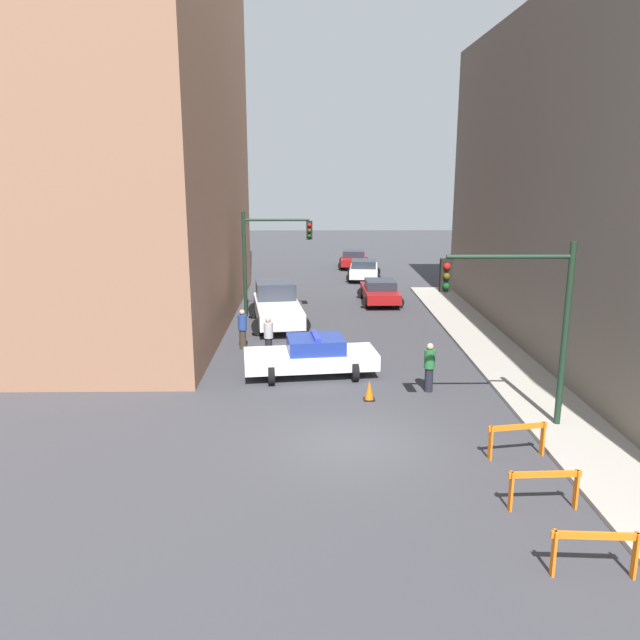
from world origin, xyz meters
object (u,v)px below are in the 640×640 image
at_px(pedestrian_crossing, 269,337).
at_px(traffic_cone, 369,391).
at_px(parked_car_near, 380,291).
at_px(parked_car_mid, 364,269).
at_px(traffic_light_far, 267,249).
at_px(pedestrian_sidewalk, 429,367).
at_px(parked_car_far, 354,258).
at_px(barrier_back, 517,435).
at_px(police_car, 312,356).
at_px(pedestrian_corner, 243,329).
at_px(white_truck, 277,306).
at_px(barrier_front, 595,546).
at_px(barrier_mid, 544,483).
at_px(traffic_light_near, 525,307).

xyz_separation_m(pedestrian_crossing, traffic_cone, (3.51, -4.61, -0.54)).
relative_size(parked_car_near, parked_car_mid, 0.97).
xyz_separation_m(traffic_light_far, pedestrian_sidewalk, (6.07, -11.01, -2.54)).
relative_size(traffic_light_far, parked_car_far, 1.17).
bearing_deg(pedestrian_sidewalk, traffic_cone, 127.36).
xyz_separation_m(parked_car_far, barrier_back, (2.02, -31.85, -0.06)).
height_order(police_car, traffic_cone, police_car).
bearing_deg(pedestrian_corner, police_car, -170.73).
height_order(white_truck, barrier_back, white_truck).
distance_m(parked_car_far, barrier_front, 36.72).
xyz_separation_m(pedestrian_crossing, barrier_mid, (6.67, -11.26, -0.24)).
bearing_deg(pedestrian_corner, parked_car_near, -67.09).
bearing_deg(traffic_light_near, barrier_front, -96.53).
distance_m(traffic_light_near, traffic_light_far, 16.17).
height_order(pedestrian_crossing, barrier_mid, pedestrian_crossing).
bearing_deg(police_car, barrier_front, -163.07).
relative_size(pedestrian_corner, traffic_cone, 2.53).
distance_m(traffic_light_far, pedestrian_corner, 6.43).
xyz_separation_m(traffic_light_near, traffic_cone, (-4.01, 2.25, -3.21)).
bearing_deg(barrier_mid, barrier_back, 84.76).
height_order(pedestrian_sidewalk, barrier_front, pedestrian_sidewalk).
bearing_deg(barrier_mid, traffic_cone, 115.43).
distance_m(pedestrian_corner, traffic_cone, 7.54).
xyz_separation_m(pedestrian_crossing, barrier_front, (6.75, -13.56, -0.24)).
bearing_deg(traffic_cone, traffic_light_far, 108.87).
xyz_separation_m(white_truck, barrier_front, (6.69, -19.01, -0.29)).
distance_m(pedestrian_corner, pedestrian_sidewalk, 8.45).
distance_m(pedestrian_crossing, barrier_mid, 13.09).
bearing_deg(parked_car_far, barrier_back, -81.59).
bearing_deg(barrier_mid, traffic_light_near, 79.15).
bearing_deg(barrier_back, pedestrian_crossing, 128.32).
xyz_separation_m(barrier_front, traffic_cone, (-3.24, 8.96, -0.30)).
xyz_separation_m(white_truck, barrier_back, (6.85, -14.18, -0.29)).
relative_size(traffic_light_near, barrier_mid, 3.25).
distance_m(traffic_light_far, police_car, 9.88).
height_order(police_car, barrier_mid, police_car).
height_order(traffic_light_far, barrier_front, traffic_light_far).
distance_m(barrier_front, barrier_back, 4.83).
bearing_deg(traffic_light_near, pedestrian_crossing, 137.61).
bearing_deg(parked_car_near, parked_car_far, 91.89).
bearing_deg(parked_car_far, traffic_light_near, -80.20).
height_order(parked_car_mid, barrier_front, parked_car_mid).
relative_size(white_truck, pedestrian_sidewalk, 3.39).
bearing_deg(pedestrian_sidewalk, barrier_mid, -154.69).
bearing_deg(traffic_light_far, traffic_cone, -71.13).
bearing_deg(barrier_mid, parked_car_near, 93.24).
distance_m(parked_car_far, barrier_mid, 34.42).
bearing_deg(barrier_back, parked_car_near, 94.37).
height_order(police_car, parked_car_near, police_car).
relative_size(traffic_light_far, traffic_cone, 7.93).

